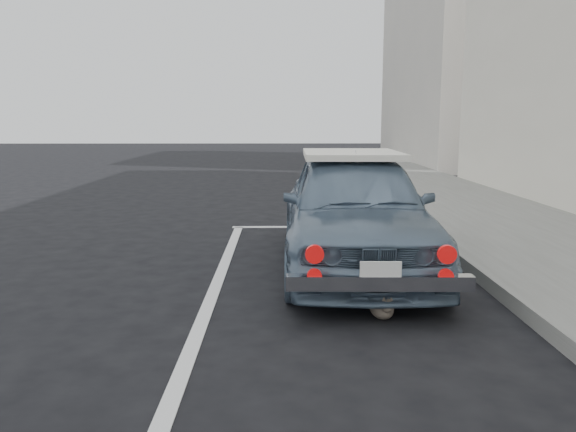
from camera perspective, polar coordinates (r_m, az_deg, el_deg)
name	(u,v)px	position (r m, az deg, el deg)	size (l,w,h in m)	color
building_far	(451,59)	(23.29, 16.25, 15.04)	(3.50, 10.00, 8.00)	beige
pline_front	(327,227)	(8.91, 4.01, -1.11)	(3.00, 0.12, 0.01)	silver
pline_side	(212,295)	(5.52, -7.70, -7.95)	(0.12, 7.00, 0.01)	silver
retro_coupe	(354,209)	(6.40, 6.72, 0.75)	(1.67, 3.99, 1.35)	slate
cat	(382,307)	(4.88, 9.57, -9.06)	(0.24, 0.44, 0.24)	#67594E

